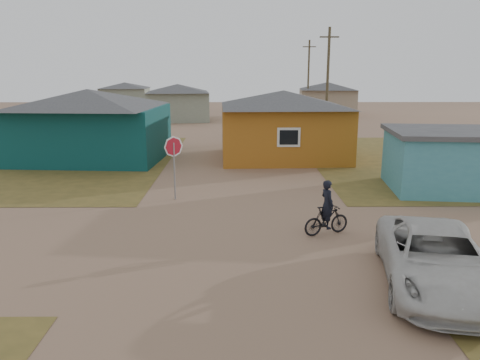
# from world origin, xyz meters

# --- Properties ---
(ground) EXTENTS (120.00, 120.00, 0.00)m
(ground) POSITION_xyz_m (0.00, 0.00, 0.00)
(ground) COLOR #916C53
(house_teal) EXTENTS (8.93, 7.08, 4.00)m
(house_teal) POSITION_xyz_m (-8.50, 13.50, 2.05)
(house_teal) COLOR #0A3A3A
(house_teal) RESTS_ON ground
(house_yellow) EXTENTS (7.72, 6.76, 3.90)m
(house_yellow) POSITION_xyz_m (2.50, 14.00, 2.00)
(house_yellow) COLOR #A86319
(house_yellow) RESTS_ON ground
(shed_turquoise) EXTENTS (6.71, 4.93, 2.60)m
(shed_turquoise) POSITION_xyz_m (9.50, 6.50, 1.31)
(shed_turquoise) COLOR teal
(shed_turquoise) RESTS_ON ground
(house_pale_west) EXTENTS (7.04, 6.15, 3.60)m
(house_pale_west) POSITION_xyz_m (-6.00, 34.00, 1.86)
(house_pale_west) COLOR gray
(house_pale_west) RESTS_ON ground
(house_beige_east) EXTENTS (6.95, 6.05, 3.60)m
(house_beige_east) POSITION_xyz_m (10.00, 40.00, 1.86)
(house_beige_east) COLOR gray
(house_beige_east) RESTS_ON ground
(house_pale_north) EXTENTS (6.28, 5.81, 3.40)m
(house_pale_north) POSITION_xyz_m (-14.00, 46.00, 1.75)
(house_pale_north) COLOR gray
(house_pale_north) RESTS_ON ground
(utility_pole_near) EXTENTS (1.40, 0.20, 8.00)m
(utility_pole_near) POSITION_xyz_m (6.50, 22.00, 4.14)
(utility_pole_near) COLOR brown
(utility_pole_near) RESTS_ON ground
(utility_pole_far) EXTENTS (1.40, 0.20, 8.00)m
(utility_pole_far) POSITION_xyz_m (7.50, 38.00, 4.14)
(utility_pole_far) COLOR brown
(utility_pole_far) RESTS_ON ground
(stop_sign) EXTENTS (0.82, 0.26, 2.56)m
(stop_sign) POSITION_xyz_m (-2.66, 5.12, 1.88)
(stop_sign) COLOR gray
(stop_sign) RESTS_ON ground
(cyclist) EXTENTS (1.62, 0.98, 1.77)m
(cyclist) POSITION_xyz_m (2.63, 1.01, 0.64)
(cyclist) COLOR black
(cyclist) RESTS_ON ground
(vehicle) EXTENTS (3.33, 5.52, 1.43)m
(vehicle) POSITION_xyz_m (4.55, -2.61, 0.72)
(vehicle) COLOR beige
(vehicle) RESTS_ON ground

